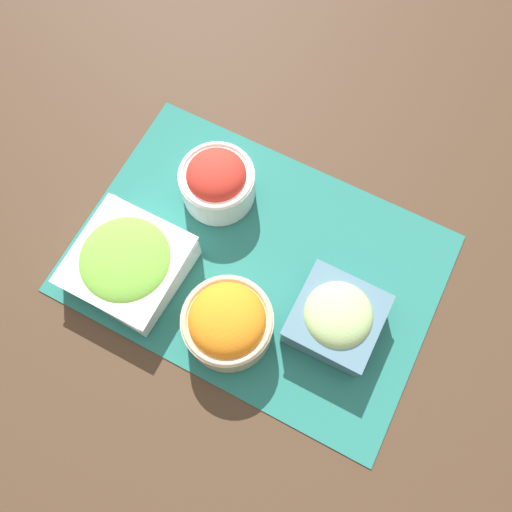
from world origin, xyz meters
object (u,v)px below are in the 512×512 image
at_px(cucumber_bowl, 336,317).
at_px(lettuce_bowl, 128,263).
at_px(tomato_bowl, 217,181).
at_px(carrot_bowl, 228,323).

relative_size(cucumber_bowl, lettuce_bowl, 0.76).
height_order(lettuce_bowl, tomato_bowl, tomato_bowl).
bearing_deg(carrot_bowl, cucumber_bowl, 30.74).
relative_size(tomato_bowl, carrot_bowl, 0.91).
xyz_separation_m(tomato_bowl, carrot_bowl, (0.12, -0.18, 0.00)).
bearing_deg(lettuce_bowl, tomato_bowl, 72.44).
bearing_deg(lettuce_bowl, carrot_bowl, -4.22).
distance_m(tomato_bowl, carrot_bowl, 0.22).
height_order(cucumber_bowl, carrot_bowl, carrot_bowl).
distance_m(cucumber_bowl, carrot_bowl, 0.15).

